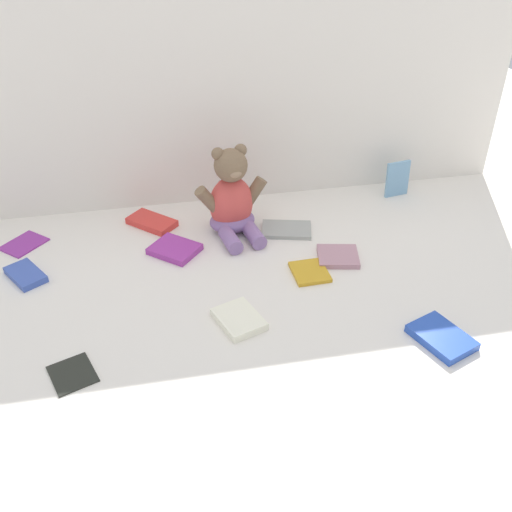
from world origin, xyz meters
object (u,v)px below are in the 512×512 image
book_case_1 (24,243)px  book_case_9 (239,319)px  book_case_6 (175,249)px  book_case_0 (310,272)px  book_case_5 (397,179)px  book_case_8 (26,275)px  book_case_7 (442,337)px  book_case_10 (338,256)px  teddy_bear (232,201)px  book_case_3 (72,373)px  book_case_4 (152,222)px  book_case_2 (286,230)px

book_case_1 → book_case_9: size_ratio=0.95×
book_case_6 → book_case_1: bearing=115.0°
book_case_0 → book_case_6: 0.37m
book_case_5 → book_case_8: 1.11m
book_case_7 → book_case_5: bearing=-125.0°
book_case_1 → book_case_9: (0.52, -0.43, 0.00)m
book_case_5 → book_case_7: book_case_5 is taller
book_case_0 → book_case_5: book_case_5 is taller
book_case_10 → teddy_bear: bearing=63.9°
book_case_3 → book_case_8: (-0.14, 0.37, 0.00)m
book_case_3 → book_case_4: bearing=50.9°
book_case_0 → book_case_8: 0.72m
book_case_1 → book_case_6: size_ratio=0.91×
book_case_0 → book_case_6: book_case_6 is taller
book_case_0 → book_case_2: bearing=90.9°
book_case_0 → book_case_3: bearing=-158.8°
book_case_7 → book_case_8: 1.01m
teddy_bear → book_case_9: (-0.05, -0.40, -0.08)m
book_case_4 → book_case_8: 0.38m
book_case_3 → book_case_10: 0.73m
book_case_5 → book_case_0: bearing=-146.6°
book_case_1 → book_case_10: (0.82, -0.23, 0.00)m
book_case_7 → teddy_bear: bearing=-76.6°
book_case_2 → book_case_5: book_case_5 is taller
book_case_4 → book_case_10: book_case_4 is taller
book_case_9 → book_case_5: bearing=20.8°
book_case_3 → book_case_10: bearing=3.4°
book_case_6 → book_case_3: bearing=-169.7°
book_case_2 → book_case_6: size_ratio=1.15×
teddy_bear → book_case_5: 0.55m
book_case_9 → book_case_1: bearing=120.7°
book_case_2 → book_case_5: 0.42m
teddy_bear → book_case_6: bearing=-165.2°
book_case_6 → book_case_7: bearing=-89.5°
book_case_9 → teddy_bear: bearing=62.8°
book_case_0 → book_case_7: 0.37m
book_case_2 → book_case_9: bearing=-15.1°
book_case_0 → book_case_5: (0.38, 0.35, 0.05)m
book_case_4 → book_case_6: 0.16m
book_case_4 → book_case_10: 0.54m
book_case_9 → book_case_10: size_ratio=1.09×
teddy_bear → book_case_7: size_ratio=1.91×
book_case_0 → book_case_2: book_case_2 is taller
book_case_2 → book_case_10: bearing=46.5°
book_case_5 → book_case_7: size_ratio=0.85×
teddy_bear → book_case_1: 0.58m
book_case_2 → book_case_3: 0.72m
book_case_7 → book_case_3: bearing=-25.0°
book_case_9 → book_case_10: book_case_9 is taller
book_case_5 → book_case_3: bearing=-157.6°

